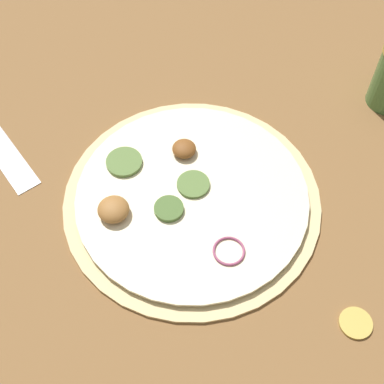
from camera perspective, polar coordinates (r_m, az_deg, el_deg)
The scene contains 3 objects.
ground_plane at distance 0.69m, azimuth 0.00°, elevation -0.89°, with size 3.00×3.00×0.00m, color brown.
pizza at distance 0.68m, azimuth -0.24°, elevation -0.55°, with size 0.33×0.33×0.03m.
loose_cap at distance 0.64m, azimuth 17.10°, elevation -13.17°, with size 0.04×0.04×0.01m.
Camera 1 is at (-0.37, -0.04, 0.58)m, focal length 50.00 mm.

